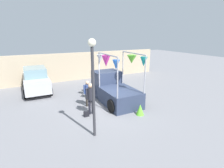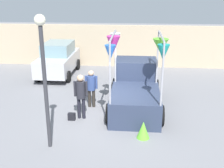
{
  "view_description": "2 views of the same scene",
  "coord_description": "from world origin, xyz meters",
  "px_view_note": "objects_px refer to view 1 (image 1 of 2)",
  "views": [
    {
      "loc": [
        -4.13,
        -8.79,
        4.3
      ],
      "look_at": [
        0.51,
        0.36,
        1.35
      ],
      "focal_mm": 28.0,
      "sensor_mm": 36.0,
      "label": 1
    },
    {
      "loc": [
        0.91,
        -10.08,
        4.85
      ],
      "look_at": [
        0.04,
        -0.03,
        1.35
      ],
      "focal_mm": 45.0,
      "sensor_mm": 36.0,
      "label": 2
    }
  ],
  "objects_px": {
    "parked_car": "(36,80)",
    "handbag": "(86,114)",
    "person_customer": "(91,96)",
    "vendor_truck": "(113,87)",
    "person_vendor": "(88,91)",
    "folded_kite_bundle_lime": "(140,110)",
    "street_lamp": "(93,76)"
  },
  "relations": [
    {
      "from": "vendor_truck",
      "to": "handbag",
      "type": "bearing_deg",
      "value": -146.41
    },
    {
      "from": "handbag",
      "to": "street_lamp",
      "type": "bearing_deg",
      "value": -98.22
    },
    {
      "from": "handbag",
      "to": "street_lamp",
      "type": "xyz_separation_m",
      "value": [
        -0.28,
        -1.91,
        2.55
      ]
    },
    {
      "from": "handbag",
      "to": "street_lamp",
      "type": "height_order",
      "value": "street_lamp"
    },
    {
      "from": "vendor_truck",
      "to": "person_customer",
      "type": "distance_m",
      "value": 2.49
    },
    {
      "from": "person_vendor",
      "to": "vendor_truck",
      "type": "bearing_deg",
      "value": 8.52
    },
    {
      "from": "person_customer",
      "to": "handbag",
      "type": "height_order",
      "value": "person_customer"
    },
    {
      "from": "vendor_truck",
      "to": "folded_kite_bundle_lime",
      "type": "relative_size",
      "value": 6.73
    },
    {
      "from": "person_customer",
      "to": "person_vendor",
      "type": "distance_m",
      "value": 1.15
    },
    {
      "from": "person_vendor",
      "to": "street_lamp",
      "type": "distance_m",
      "value": 3.76
    },
    {
      "from": "person_vendor",
      "to": "handbag",
      "type": "relative_size",
      "value": 5.74
    },
    {
      "from": "parked_car",
      "to": "street_lamp",
      "type": "height_order",
      "value": "street_lamp"
    },
    {
      "from": "person_customer",
      "to": "folded_kite_bundle_lime",
      "type": "relative_size",
      "value": 2.94
    },
    {
      "from": "vendor_truck",
      "to": "person_vendor",
      "type": "xyz_separation_m",
      "value": [
        -1.83,
        -0.27,
        0.09
      ]
    },
    {
      "from": "folded_kite_bundle_lime",
      "to": "parked_car",
      "type": "bearing_deg",
      "value": 124.73
    },
    {
      "from": "parked_car",
      "to": "person_vendor",
      "type": "bearing_deg",
      "value": -59.34
    },
    {
      "from": "person_vendor",
      "to": "street_lamp",
      "type": "bearing_deg",
      "value": -104.69
    },
    {
      "from": "handbag",
      "to": "person_vendor",
      "type": "bearing_deg",
      "value": 66.62
    },
    {
      "from": "vendor_truck",
      "to": "folded_kite_bundle_lime",
      "type": "distance_m",
      "value": 2.8
    },
    {
      "from": "person_customer",
      "to": "vendor_truck",
      "type": "bearing_deg",
      "value": 34.21
    },
    {
      "from": "person_vendor",
      "to": "folded_kite_bundle_lime",
      "type": "xyz_separation_m",
      "value": [
        2.14,
        -2.45,
        -0.67
      ]
    },
    {
      "from": "vendor_truck",
      "to": "folded_kite_bundle_lime",
      "type": "bearing_deg",
      "value": -83.68
    },
    {
      "from": "parked_car",
      "to": "handbag",
      "type": "distance_m",
      "value": 6.1
    },
    {
      "from": "handbag",
      "to": "vendor_truck",
      "type": "bearing_deg",
      "value": 33.59
    },
    {
      "from": "parked_car",
      "to": "street_lamp",
      "type": "bearing_deg",
      "value": -77.09
    },
    {
      "from": "person_customer",
      "to": "handbag",
      "type": "xyz_separation_m",
      "value": [
        -0.35,
        -0.2,
        -0.93
      ]
    },
    {
      "from": "street_lamp",
      "to": "folded_kite_bundle_lime",
      "type": "distance_m",
      "value": 3.9
    },
    {
      "from": "person_customer",
      "to": "person_vendor",
      "type": "xyz_separation_m",
      "value": [
        0.22,
        1.12,
        -0.1
      ]
    },
    {
      "from": "parked_car",
      "to": "person_vendor",
      "type": "relative_size",
      "value": 2.49
    },
    {
      "from": "handbag",
      "to": "folded_kite_bundle_lime",
      "type": "distance_m",
      "value": 2.94
    },
    {
      "from": "person_customer",
      "to": "handbag",
      "type": "distance_m",
      "value": 1.02
    },
    {
      "from": "person_vendor",
      "to": "parked_car",
      "type": "bearing_deg",
      "value": 120.66
    }
  ]
}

